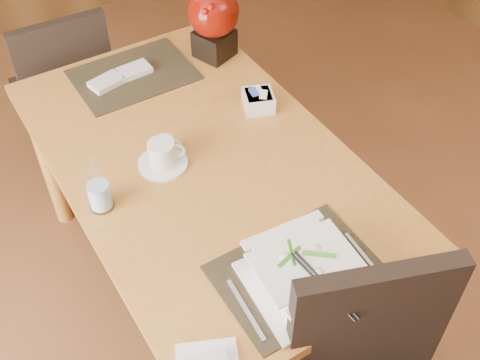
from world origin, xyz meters
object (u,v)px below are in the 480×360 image
water_glass (98,187)px  creamer_jug (165,146)px  soup_setting (304,273)px  far_chair (66,87)px  berry_decor (214,18)px  dining_table (204,179)px  sugar_caddy (258,101)px  coffee_cup (162,156)px

water_glass → creamer_jug: 0.30m
creamer_jug → soup_setting: bearing=-59.2°
far_chair → berry_decor: bearing=141.5°
dining_table → far_chair: bearing=100.7°
soup_setting → sugar_caddy: soup_setting is taller
dining_table → berry_decor: (0.34, 0.50, 0.26)m
coffee_cup → creamer_jug: bearing=55.0°
soup_setting → berry_decor: size_ratio=1.07×
coffee_cup → water_glass: 0.26m
dining_table → sugar_caddy: bearing=22.7°
coffee_cup → water_glass: (-0.24, -0.07, 0.05)m
dining_table → soup_setting: size_ratio=4.78×
creamer_jug → berry_decor: (0.43, 0.41, 0.14)m
soup_setting → berry_decor: 1.15m
berry_decor → dining_table: bearing=-124.0°
sugar_caddy → far_chair: far_chair is taller
dining_table → sugar_caddy: sugar_caddy is taller
dining_table → far_chair: size_ratio=1.68×
water_glass → far_chair: bearing=79.0°
soup_setting → far_chair: 1.58m
far_chair → water_glass: bearing=81.4°
soup_setting → sugar_caddy: size_ratio=2.95×
sugar_caddy → berry_decor: berry_decor is taller
soup_setting → sugar_caddy: 0.78m
water_glass → creamer_jug: size_ratio=2.08×
dining_table → water_glass: 0.41m
berry_decor → far_chair: berry_decor is taller
water_glass → far_chair: water_glass is taller
coffee_cup → creamer_jug: size_ratio=1.97×
berry_decor → far_chair: size_ratio=0.33×
creamer_jug → sugar_caddy: bearing=29.5°
sugar_caddy → far_chair: size_ratio=0.12×
soup_setting → creamer_jug: size_ratio=3.72×
soup_setting → far_chair: bearing=100.7°
creamer_jug → sugar_caddy: 0.40m
soup_setting → berry_decor: berry_decor is taller
dining_table → coffee_cup: (-0.13, 0.04, 0.14)m
dining_table → sugar_caddy: 0.35m
dining_table → creamer_jug: (-0.09, 0.09, 0.13)m
creamer_jug → sugar_caddy: sugar_caddy is taller
water_glass → soup_setting: bearing=-57.8°
coffee_cup → sugar_caddy: coffee_cup is taller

